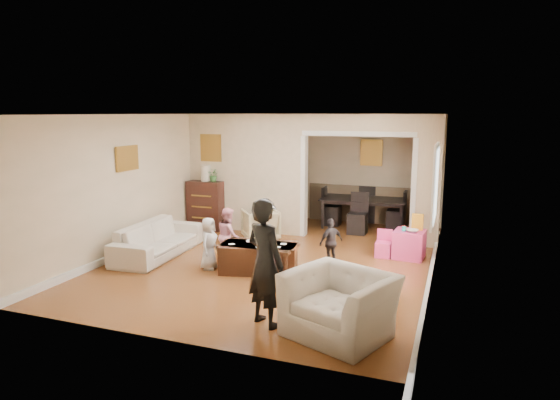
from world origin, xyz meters
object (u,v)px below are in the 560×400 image
at_px(armchair_front, 340,305).
at_px(child_toddler, 331,242).
at_px(child_kneel_b, 228,235).
at_px(dresser, 207,205).
at_px(adult_person, 265,262).
at_px(cyan_cup, 404,229).
at_px(child_kneel_a, 209,243).
at_px(coffee_table, 259,258).
at_px(table_lamp, 206,173).
at_px(sofa, 158,239).
at_px(play_table, 409,244).
at_px(dining_table, 363,213).
at_px(coffee_cup, 263,243).
at_px(armchair_back, 260,225).

relative_size(armchair_front, child_toddler, 1.40).
bearing_deg(child_kneel_b, dresser, 3.48).
bearing_deg(child_toddler, adult_person, 32.85).
bearing_deg(child_kneel_b, adult_person, -177.59).
xyz_separation_m(child_kneel_b, child_toddler, (1.75, 0.45, -0.08)).
bearing_deg(cyan_cup, child_kneel_a, -149.85).
xyz_separation_m(adult_person, child_toddler, (0.17, 2.64, -0.39)).
height_order(armchair_front, dresser, dresser).
distance_m(coffee_table, child_toddler, 1.30).
bearing_deg(child_toddler, child_kneel_a, -28.05).
height_order(table_lamp, child_toddler, table_lamp).
distance_m(sofa, table_lamp, 2.39).
bearing_deg(play_table, coffee_table, -143.97).
bearing_deg(dresser, adult_person, -53.66).
height_order(coffee_table, child_kneel_a, child_kneel_a).
distance_m(armchair_front, cyan_cup, 3.49).
bearing_deg(armchair_front, dresser, 155.49).
height_order(dresser, child_kneel_b, dresser).
distance_m(table_lamp, adult_person, 5.35).
relative_size(table_lamp, dining_table, 0.19).
distance_m(coffee_cup, child_kneel_b, 0.87).
relative_size(armchair_front, child_kneel_b, 1.18).
bearing_deg(armchair_back, table_lamp, -55.18).
bearing_deg(table_lamp, coffee_cup, -45.91).
xyz_separation_m(coffee_cup, play_table, (2.19, 1.72, -0.26)).
relative_size(play_table, child_toddler, 0.64).
distance_m(armchair_front, child_toddler, 2.72).
bearing_deg(child_toddler, table_lamp, -79.87).
height_order(armchair_back, table_lamp, table_lamp).
distance_m(armchair_back, armchair_front, 4.61).
bearing_deg(coffee_cup, child_kneel_b, 156.37).
xyz_separation_m(coffee_table, child_kneel_b, (-0.70, 0.30, 0.26)).
height_order(dining_table, child_kneel_a, child_kneel_a).
relative_size(armchair_front, adult_person, 0.72).
height_order(dresser, child_kneel_a, dresser).
distance_m(sofa, cyan_cup, 4.54).
bearing_deg(adult_person, armchair_back, -39.58).
height_order(armchair_back, dresser, dresser).
bearing_deg(armchair_front, child_kneel_a, 169.03).
distance_m(sofa, child_kneel_a, 1.34).
height_order(dining_table, child_toddler, child_toddler).
bearing_deg(armchair_front, child_toddler, 128.03).
distance_m(dresser, coffee_table, 3.33).
bearing_deg(adult_person, table_lamp, -26.47).
bearing_deg(coffee_table, dining_table, 74.66).
relative_size(armchair_back, child_kneel_a, 0.79).
bearing_deg(play_table, child_kneel_b, -155.45).
bearing_deg(armchair_back, dining_table, -173.00).
bearing_deg(table_lamp, child_kneel_a, -60.76).
xyz_separation_m(armchair_back, child_toddler, (1.82, -1.21, 0.10)).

